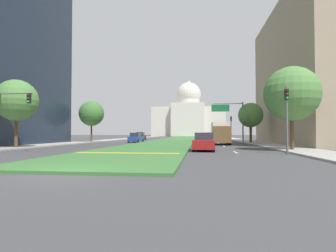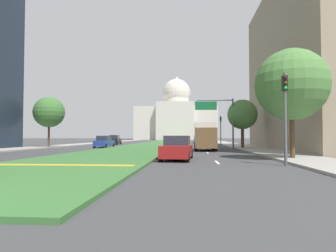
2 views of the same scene
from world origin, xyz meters
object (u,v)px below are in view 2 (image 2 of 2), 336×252
street_tree_right_mid (242,115)px  sedan_lead_stopped (177,148)px  traffic_light_near_right (285,106)px  street_tree_right_near (291,85)px  sedan_midblock (104,142)px  overhead_guide_sign (219,113)px  street_tree_left_mid (49,112)px  traffic_light_far_right (221,127)px  capitol_building (176,118)px  sedan_far_horizon (198,140)px  sedan_distant (115,140)px  box_truck_delivery (205,136)px

street_tree_right_mid → sedan_lead_stopped: 20.37m
traffic_light_near_right → street_tree_right_near: street_tree_right_near is taller
street_tree_right_mid → sedan_midblock: 19.67m
street_tree_right_near → street_tree_right_mid: (-0.26, 17.99, -0.76)m
overhead_guide_sign → street_tree_left_mid: bearing=175.7°
traffic_light_far_right → street_tree_right_near: 30.65m
capitol_building → traffic_light_near_right: size_ratio=7.13×
capitol_building → sedan_midblock: capitol_building is taller
traffic_light_far_right → sedan_lead_stopped: 31.74m
capitol_building → sedan_far_horizon: bearing=-83.0°
street_tree_right_mid → sedan_distant: size_ratio=1.42×
sedan_lead_stopped → sedan_far_horizon: (2.55, 48.73, 0.05)m
capitol_building → sedan_distant: 81.88m
capitol_building → sedan_midblock: bearing=-93.4°
sedan_lead_stopped → sedan_far_horizon: 48.80m
sedan_lead_stopped → box_truck_delivery: size_ratio=0.74×
sedan_midblock → sedan_distant: (-2.46, 14.98, 0.06)m
street_tree_left_mid → box_truck_delivery: bearing=-15.1°
traffic_light_far_right → sedan_far_horizon: traffic_light_far_right is taller
sedan_lead_stopped → overhead_guide_sign: bearing=75.3°
overhead_guide_sign → sedan_distant: size_ratio=1.42×
sedan_midblock → overhead_guide_sign: bearing=-10.9°
traffic_light_near_right → sedan_midblock: size_ratio=1.12×
traffic_light_near_right → traffic_light_far_right: size_ratio=1.00×
street_tree_right_near → overhead_guide_sign: bearing=101.2°
overhead_guide_sign → street_tree_right_near: size_ratio=0.84×
street_tree_right_mid → sedan_far_horizon: street_tree_right_mid is taller
street_tree_right_near → sedan_distant: street_tree_right_near is taller
street_tree_right_mid → sedan_far_horizon: bearing=99.7°
street_tree_left_mid → sedan_lead_stopped: 27.51m
sedan_distant → box_truck_delivery: box_truck_delivery is taller
traffic_light_near_right → sedan_far_horizon: bearing=93.9°
overhead_guide_sign → street_tree_right_near: bearing=-78.8°
traffic_light_near_right → street_tree_right_mid: size_ratio=0.80×
sedan_midblock → traffic_light_near_right: bearing=-54.2°
traffic_light_near_right → sedan_lead_stopped: size_ratio=1.10×
overhead_guide_sign → sedan_midblock: 16.83m
street_tree_left_mid → traffic_light_near_right: bearing=-42.5°
sedan_far_horizon → sedan_distant: bearing=-141.5°
capitol_building → sedan_far_horizon: capitol_building is taller
traffic_light_far_right → capitol_building: bearing=98.0°
traffic_light_near_right → box_truck_delivery: (-3.60, 17.30, -1.64)m
traffic_light_far_right → street_tree_left_mid: street_tree_left_mid is taller
sedan_midblock → sedan_distant: 15.18m
box_truck_delivery → street_tree_right_mid: bearing=44.0°
street_tree_right_mid → sedan_lead_stopped: street_tree_right_mid is taller
sedan_lead_stopped → sedan_midblock: (-11.48, 20.65, 0.01)m
traffic_light_far_right → street_tree_left_mid: (-25.27, -11.70, 1.73)m
capitol_building → street_tree_right_mid: 99.18m
overhead_guide_sign → sedan_distant: overhead_guide_sign is taller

